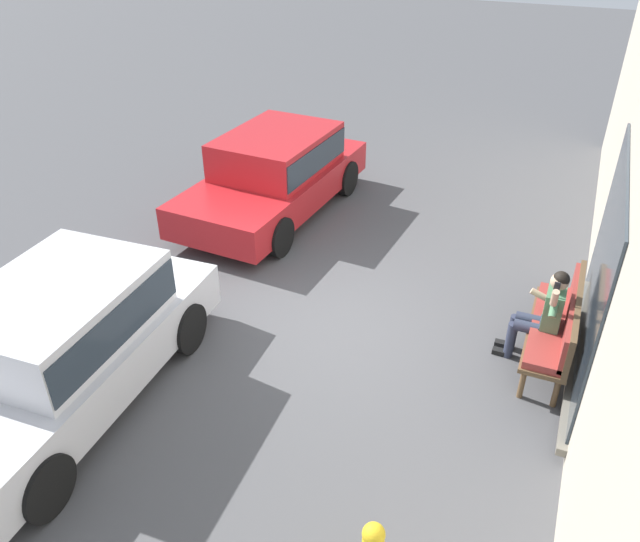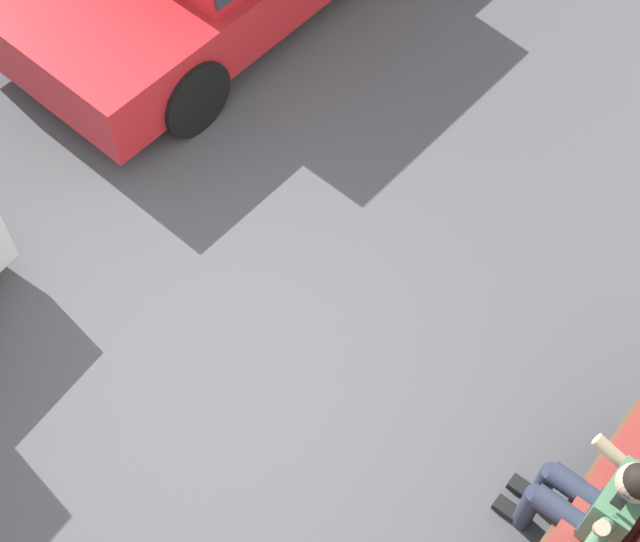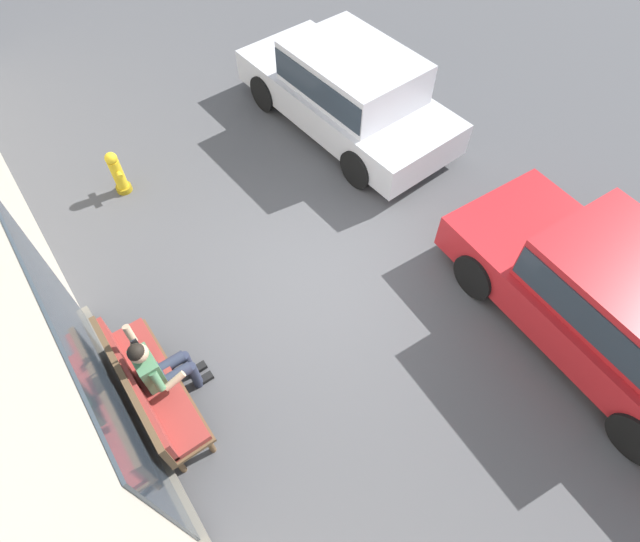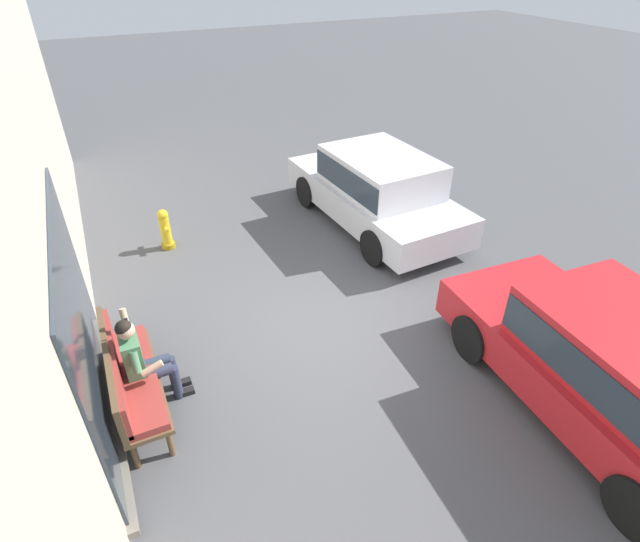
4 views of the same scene
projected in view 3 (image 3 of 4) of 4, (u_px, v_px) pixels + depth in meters
ground_plane at (324, 273)px, 7.51m from camera, size 60.00×60.00×0.00m
building_facade at (1, 283)px, 4.21m from camera, size 18.00×0.51×5.31m
bench at (147, 387)px, 5.83m from camera, size 1.93×0.55×1.02m
person_on_phone at (159, 368)px, 5.83m from camera, size 0.73×0.74×1.36m
parked_car_near at (617, 301)px, 6.25m from camera, size 4.46×2.16×1.50m
parked_car_mid at (348, 88)px, 8.86m from camera, size 4.46×2.12×1.54m
fire_hydrant at (118, 173)px, 8.22m from camera, size 0.38×0.26×0.81m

